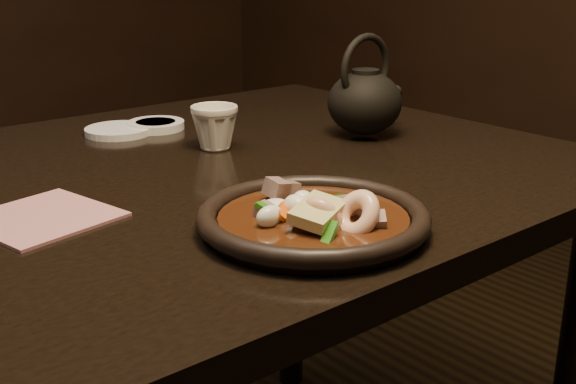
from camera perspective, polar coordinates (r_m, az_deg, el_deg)
table at (r=1.01m, az=-18.00°, el=-4.77°), size 1.60×0.90×0.75m
plate at (r=0.83m, az=2.00°, el=-2.16°), size 0.27×0.27×0.03m
stirfry at (r=0.82m, az=2.00°, el=-1.87°), size 0.15×0.17×0.06m
soy_dish at (r=1.33m, az=-10.40°, el=5.21°), size 0.10×0.10×0.01m
saucer_right at (r=1.30m, az=-13.25°, el=4.74°), size 0.12×0.12×0.01m
tea_cup at (r=1.17m, az=-5.81°, el=5.22°), size 0.08×0.08×0.08m
napkin at (r=0.91m, az=-18.85°, el=-1.91°), size 0.18×0.18×0.00m
teapot at (r=1.25m, az=6.11°, el=7.30°), size 0.16×0.13×0.17m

